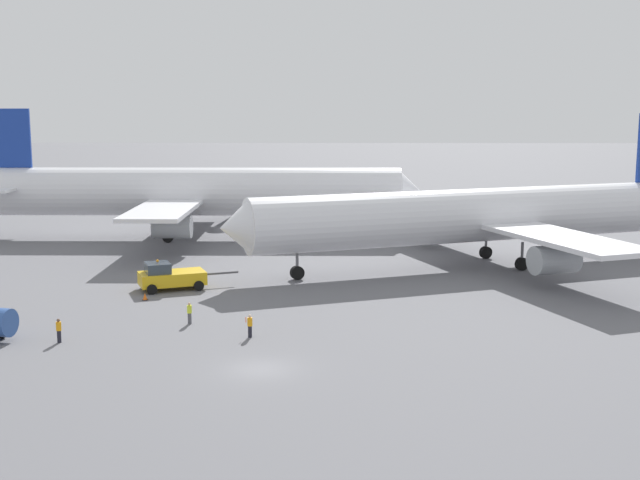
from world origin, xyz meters
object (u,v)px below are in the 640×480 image
at_px(airliner_at_gate_left, 197,192).
at_px(airliner_being_pushed, 480,216).
at_px(ground_crew_marshaller_foreground, 59,330).
at_px(pushback_tug, 170,276).
at_px(jet_bridge, 246,189).
at_px(traffic_cone_wingtip_starboard, 145,297).
at_px(ground_crew_wing_walker_right, 189,313).
at_px(ground_crew_ramp_agent_by_cones, 250,326).

relative_size(airliner_at_gate_left, airliner_being_pushed, 1.06).
relative_size(airliner_being_pushed, ground_crew_marshaller_foreground, 30.05).
distance_m(pushback_tug, jet_bridge, 50.14).
bearing_deg(pushback_tug, ground_crew_marshaller_foreground, -105.22).
relative_size(ground_crew_marshaller_foreground, traffic_cone_wingtip_starboard, 2.83).
bearing_deg(ground_crew_wing_walker_right, ground_crew_marshaller_foreground, -148.67).
height_order(airliner_being_pushed, ground_crew_wing_walker_right, airliner_being_pushed).
bearing_deg(jet_bridge, ground_crew_marshaller_foreground, -95.52).
distance_m(ground_crew_ramp_agent_by_cones, traffic_cone_wingtip_starboard, 14.93).
height_order(airliner_being_pushed, jet_bridge, airliner_being_pushed).
relative_size(airliner_at_gate_left, traffic_cone_wingtip_starboard, 90.47).
distance_m(ground_crew_marshaller_foreground, jet_bridge, 67.08).
bearing_deg(airliner_being_pushed, airliner_at_gate_left, 150.72).
xyz_separation_m(airliner_being_pushed, jet_bridge, (-27.46, 39.01, -1.36)).
bearing_deg(ground_crew_wing_walker_right, jet_bridge, 91.65).
xyz_separation_m(airliner_at_gate_left, ground_crew_ramp_agent_by_cones, (10.53, -43.84, -4.78)).
relative_size(airliner_at_gate_left, jet_bridge, 2.70).
xyz_separation_m(airliner_being_pushed, pushback_tug, (-29.37, -11.02, -3.97)).
height_order(traffic_cone_wingtip_starboard, jet_bridge, jet_bridge).
xyz_separation_m(airliner_at_gate_left, airliner_being_pushed, (31.35, -17.57, -0.49)).
relative_size(pushback_tug, ground_crew_marshaller_foreground, 5.22).
distance_m(airliner_being_pushed, jet_bridge, 47.73).
height_order(ground_crew_wing_walker_right, traffic_cone_wingtip_starboard, ground_crew_wing_walker_right).
relative_size(airliner_being_pushed, ground_crew_wing_walker_right, 30.79).
height_order(airliner_at_gate_left, ground_crew_ramp_agent_by_cones, airliner_at_gate_left).
distance_m(ground_crew_wing_walker_right, ground_crew_ramp_agent_by_cones, 6.04).
height_order(ground_crew_wing_walker_right, ground_crew_ramp_agent_by_cones, ground_crew_wing_walker_right).
distance_m(ground_crew_marshaller_foreground, traffic_cone_wingtip_starboard, 12.99).
relative_size(ground_crew_wing_walker_right, jet_bridge, 0.08).
distance_m(ground_crew_ramp_agent_by_cones, jet_bridge, 65.68).
relative_size(airliner_at_gate_left, ground_crew_marshaller_foreground, 31.94).
height_order(pushback_tug, ground_crew_wing_walker_right, pushback_tug).
height_order(pushback_tug, ground_crew_ramp_agent_by_cones, pushback_tug).
bearing_deg(ground_crew_ramp_agent_by_cones, traffic_cone_wingtip_starboard, 131.60).
distance_m(airliner_being_pushed, pushback_tug, 31.62).
height_order(airliner_at_gate_left, airliner_being_pushed, airliner_at_gate_left).
bearing_deg(ground_crew_wing_walker_right, traffic_cone_wingtip_starboard, 123.57).
bearing_deg(airliner_at_gate_left, airliner_being_pushed, -29.28).
xyz_separation_m(ground_crew_ramp_agent_by_cones, jet_bridge, (-6.64, 65.28, 2.93)).
bearing_deg(pushback_tug, airliner_being_pushed, 20.58).
relative_size(ground_crew_wing_walker_right, ground_crew_marshaller_foreground, 0.98).
xyz_separation_m(ground_crew_wing_walker_right, traffic_cone_wingtip_starboard, (-5.03, 7.58, -0.58)).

